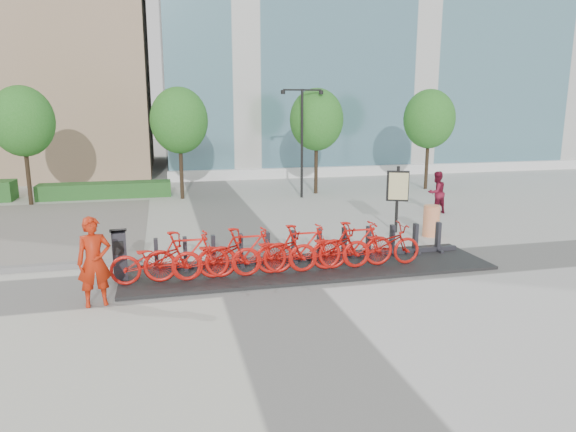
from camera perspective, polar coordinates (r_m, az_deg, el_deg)
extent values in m
plane|color=#B4B4B4|center=(13.01, -2.72, -6.73)|extent=(120.00, 120.00, 0.00)
cube|color=#426982|center=(42.19, 10.02, 22.49)|extent=(32.00, 16.00, 24.00)
cube|color=#26702C|center=(25.72, -19.60, 2.73)|extent=(6.00, 1.20, 0.70)
cylinder|color=black|center=(24.90, -26.94, 4.52)|extent=(0.18, 0.18, 3.00)
ellipsoid|color=#186514|center=(24.76, -27.40, 9.33)|extent=(2.60, 2.60, 2.99)
cylinder|color=black|center=(24.26, -11.78, 5.40)|extent=(0.18, 0.18, 3.00)
ellipsoid|color=#186514|center=(24.12, -12.00, 10.36)|extent=(2.60, 2.60, 2.99)
cylinder|color=black|center=(25.33, 3.14, 5.90)|extent=(0.18, 0.18, 3.00)
ellipsoid|color=#186514|center=(25.20, 3.19, 10.65)|extent=(2.60, 2.60, 2.99)
cylinder|color=black|center=(27.67, 15.18, 6.01)|extent=(0.18, 0.18, 3.00)
ellipsoid|color=#186514|center=(27.55, 15.42, 10.36)|extent=(2.60, 2.60, 2.99)
cylinder|color=black|center=(24.01, 1.56, 7.97)|extent=(0.12, 0.12, 5.00)
cube|color=black|center=(23.85, 0.52, 13.84)|extent=(0.90, 0.08, 0.08)
cube|color=black|center=(24.09, 2.66, 13.81)|extent=(0.90, 0.08, 0.08)
cylinder|color=black|center=(23.74, -0.56, 13.61)|extent=(0.20, 0.20, 0.18)
cylinder|color=black|center=(24.22, 3.70, 13.55)|extent=(0.20, 0.20, 0.18)
cube|color=black|center=(13.57, 2.45, -5.76)|extent=(9.60, 2.40, 0.08)
imported|color=red|center=(12.56, -14.47, -4.76)|extent=(2.11, 0.74, 1.11)
imported|color=red|center=(12.55, -11.19, -4.33)|extent=(2.05, 0.58, 1.23)
imported|color=red|center=(12.61, -7.90, -4.42)|extent=(2.11, 0.74, 1.11)
imported|color=red|center=(12.68, -4.66, -3.96)|extent=(2.05, 0.58, 1.23)
imported|color=red|center=(12.83, -1.48, -4.03)|extent=(2.11, 0.74, 1.11)
imported|color=red|center=(12.98, 1.64, -3.56)|extent=(2.05, 0.58, 1.23)
imported|color=red|center=(13.20, 4.66, -3.60)|extent=(2.11, 0.74, 1.11)
imported|color=red|center=(13.42, 7.58, -3.14)|extent=(2.05, 0.58, 1.23)
imported|color=red|center=(13.71, 10.39, -3.17)|extent=(2.11, 0.74, 1.11)
cube|color=#26262C|center=(13.07, -18.20, -4.20)|extent=(0.36, 0.32, 1.17)
cube|color=black|center=(12.92, -18.38, -1.54)|extent=(0.43, 0.37, 0.15)
cube|color=black|center=(12.87, -18.32, -3.40)|extent=(0.23, 0.05, 0.33)
imported|color=#AC200A|center=(11.64, -20.73, -4.78)|extent=(0.79, 0.60, 1.94)
imported|color=maroon|center=(21.30, 16.17, 2.52)|extent=(0.97, 0.84, 1.70)
cylinder|color=#FE5E03|center=(17.49, 15.64, -0.54)|extent=(0.55, 0.55, 1.03)
cylinder|color=black|center=(17.67, 12.02, 1.80)|extent=(0.10, 0.10, 2.26)
cube|color=black|center=(17.60, 12.09, 3.28)|extent=(0.72, 0.39, 1.03)
cube|color=beige|center=(17.54, 12.17, 3.25)|extent=(0.59, 0.27, 0.90)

